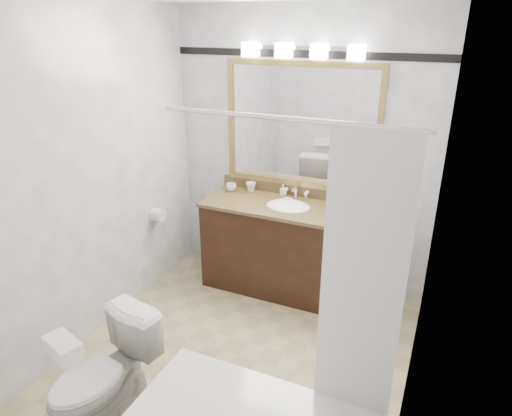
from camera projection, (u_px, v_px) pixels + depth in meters
name	position (u px, v px, depth m)	size (l,w,h in m)	color
room	(236.00, 203.00, 3.00)	(2.42, 2.62, 2.52)	tan
vanity	(287.00, 247.00, 4.16)	(1.53, 0.58, 0.97)	black
mirror	(301.00, 126.00, 3.98)	(1.40, 0.04, 1.10)	#9F8048
vanity_light_bar	(302.00, 50.00, 3.69)	(1.02, 0.14, 0.12)	silver
accent_stripe	(304.00, 54.00, 3.76)	(2.40, 0.01, 0.06)	black
tp_roll	(158.00, 215.00, 4.20)	(0.12, 0.12, 0.11)	white
toilet	(103.00, 377.00, 2.77)	(0.40, 0.70, 0.71)	white
tissue_box	(63.00, 347.00, 2.42)	(0.22, 0.12, 0.09)	white
coffee_maker	(355.00, 195.00, 3.77)	(0.17, 0.22, 0.34)	black
cup_left	(231.00, 187.00, 4.34)	(0.09, 0.09, 0.07)	white
cup_right	(251.00, 187.00, 4.33)	(0.09, 0.09, 0.09)	white
soap_bottle_a	(283.00, 190.00, 4.22)	(0.05, 0.05, 0.11)	white
soap_bar	(288.00, 199.00, 4.12)	(0.07, 0.04, 0.02)	beige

